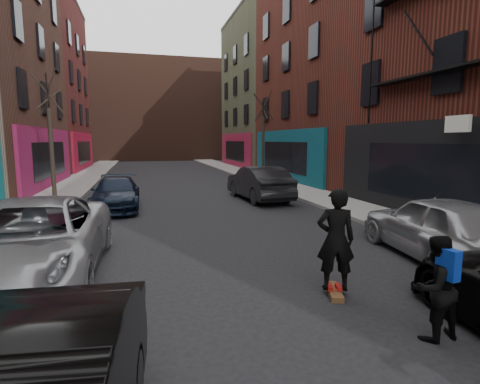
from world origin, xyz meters
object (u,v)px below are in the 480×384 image
parked_right_far (439,227)px  tree_right_far (263,130)px  tree_left_far (50,128)px  pedestrian (435,287)px  parked_right_end (259,183)px  parked_left_far (29,242)px  skateboarder (336,239)px  parked_left_end (116,193)px  skateboard (334,291)px

parked_right_far → tree_right_far: bearing=-87.8°
tree_left_far → pedestrian: (7.98, -15.11, -2.61)m
tree_left_far → pedestrian: 17.28m
parked_right_end → parked_left_far: bearing=45.4°
tree_right_far → parked_right_far: (-1.60, -18.11, -2.74)m
parked_left_far → skateboarder: bearing=-20.3°
pedestrian → skateboarder: bearing=-76.8°
parked_left_end → pedestrian: bearing=-66.7°
parked_right_far → skateboarder: size_ratio=2.46×
parked_right_far → skateboard: (-3.41, -1.24, -0.74)m
parked_right_far → pedestrian: size_ratio=3.05×
parked_right_end → skateboard: (-2.01, -10.91, -0.75)m
parked_left_end → tree_left_far: bearing=132.7°
parked_left_end → skateboard: 10.99m
tree_left_far → tree_right_far: tree_right_far is taller
parked_right_far → skateboard: size_ratio=5.76×
parked_right_far → skateboarder: (-3.41, -1.24, 0.25)m
parked_left_far → parked_left_end: parked_left_far is taller
tree_left_far → parked_left_far: size_ratio=1.10×
parked_left_end → pedestrian: (4.98, -11.81, 0.11)m
parked_right_end → skateboard: parked_right_end is taller
parked_left_far → parked_right_far: bearing=-5.1°
skateboard → skateboarder: bearing=0.0°
skateboarder → pedestrian: size_ratio=1.24×
tree_left_far → skateboard: size_ratio=8.12×
tree_left_far → parked_left_end: (3.00, -3.29, -2.73)m
parked_left_end → parked_right_far: size_ratio=0.97×
parked_right_end → pedestrian: (-1.42, -12.66, -0.04)m
parked_left_end → skateboarder: skateboarder is taller
tree_left_far → parked_left_far: (1.82, -11.24, -2.56)m
tree_left_far → skateboard: bearing=-61.0°
parked_left_end → parked_left_far: bearing=-98.0°
parked_right_far → pedestrian: (-2.82, -3.00, -0.02)m
parked_left_far → skateboarder: (5.56, -2.12, 0.22)m
parked_right_end → skateboard: bearing=75.7°
tree_right_far → pedestrian: tree_right_far is taller
tree_right_far → pedestrian: size_ratio=4.50×
parked_right_far → skateboard: parked_right_far is taller
tree_left_far → skateboard: 15.62m
tree_left_far → parked_left_end: bearing=-47.7°
tree_left_far → pedestrian: size_ratio=4.31×
pedestrian → skateboard: bearing=-76.8°
tree_left_far → parked_right_far: (10.80, -12.11, -2.59)m
tree_right_far → parked_left_far: tree_right_far is taller
skateboard → pedestrian: pedestrian is taller
parked_left_far → skateboard: 6.00m
parked_left_end → skateboarder: size_ratio=2.39×
parked_right_far → parked_left_end: bearing=-41.2°
parked_left_far → pedestrian: (6.16, -3.87, -0.05)m
parked_right_end → pedestrian: parked_right_end is taller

